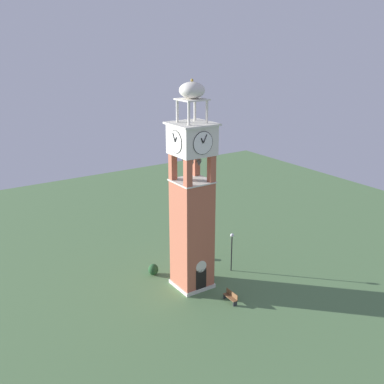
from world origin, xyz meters
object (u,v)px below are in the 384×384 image
object	(u,v)px
clock_tower	(192,207)
park_bench	(231,297)
lamp_post	(232,245)
trash_bin	(192,254)

from	to	relation	value
clock_tower	park_bench	xyz separation A→B (m)	(1.23, -4.25, -7.24)
clock_tower	lamp_post	size ratio (longest dim) A/B	4.72
trash_bin	clock_tower	bearing A→B (deg)	-123.74
lamp_post	trash_bin	distance (m)	5.28
trash_bin	park_bench	bearing A→B (deg)	-101.92
park_bench	clock_tower	bearing A→B (deg)	106.16
clock_tower	park_bench	world-z (taller)	clock_tower
clock_tower	park_bench	size ratio (longest dim) A/B	11.58
lamp_post	trash_bin	xyz separation A→B (m)	(-1.68, 4.42, -2.34)
park_bench	trash_bin	distance (m)	9.10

